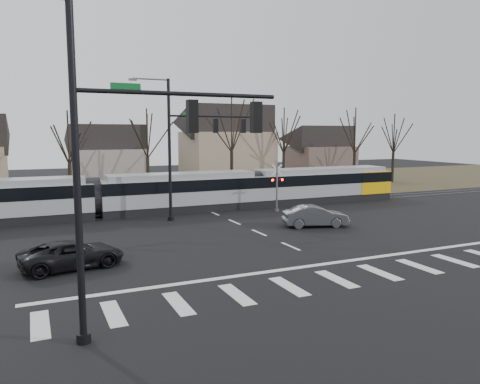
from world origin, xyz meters
name	(u,v)px	position (x,y,z in m)	size (l,w,h in m)	color
ground	(310,255)	(0.00, 0.00, 0.00)	(140.00, 140.00, 0.00)	black
grass_verge	(158,189)	(0.00, 32.00, 0.01)	(140.00, 28.00, 0.01)	#38331E
crosswalk	(358,276)	(0.00, -4.00, 0.01)	(27.00, 2.60, 0.01)	silver
stop_line	(330,263)	(0.00, -1.80, 0.01)	(28.00, 0.35, 0.01)	silver
lane_dashes	(206,210)	(0.00, 16.00, 0.01)	(0.18, 30.00, 0.01)	silver
rail_pair	(207,210)	(0.00, 15.80, 0.03)	(90.00, 1.52, 0.06)	#59595E
tram	(179,191)	(-2.26, 16.00, 1.72)	(41.56, 3.09, 3.15)	gray
sedan	(315,216)	(4.41, 6.24, 0.73)	(4.66, 2.76, 1.45)	#3E4044
suv	(72,254)	(-11.62, 2.55, 0.66)	(5.10, 3.03, 1.33)	black
signal_pole_near_left	(131,155)	(-10.41, -6.00, 5.70)	(9.28, 0.44, 10.20)	black
signal_pole_far	(191,142)	(-2.41, 12.50, 5.70)	(9.28, 0.44, 10.20)	black
rail_crossing_signal	(277,189)	(5.00, 12.79, 1.89)	(1.08, 0.36, 4.00)	#59595B
tree_row	(190,146)	(2.00, 26.00, 5.00)	(59.20, 7.20, 10.00)	black
house_b	(106,154)	(-5.00, 36.00, 3.97)	(8.64, 7.56, 7.65)	gray
house_c	(227,142)	(9.00, 33.00, 5.23)	(10.80, 8.64, 10.10)	gray
house_d	(320,150)	(24.00, 35.00, 3.97)	(8.64, 7.56, 7.65)	brown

